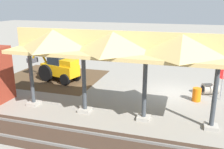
{
  "coord_description": "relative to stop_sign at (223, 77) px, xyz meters",
  "views": [
    {
      "loc": [
        -0.72,
        17.47,
        6.35
      ],
      "look_at": [
        4.05,
        1.93,
        1.6
      ],
      "focal_mm": 40.0,
      "sensor_mm": 36.0,
      "label": 1
    }
  ],
  "objects": [
    {
      "name": "dirt_mound",
      "position": [
        14.47,
        -1.89,
        -1.59
      ],
      "size": [
        5.11,
        5.11,
        1.87
      ],
      "primitive_type": "cone",
      "color": "#4C3823",
      "rests_on": "ground"
    },
    {
      "name": "platform_canopy",
      "position": [
        6.21,
        4.49,
        2.57
      ],
      "size": [
        11.84,
        3.2,
        4.9
      ],
      "color": "#9E998E",
      "rests_on": "ground"
    },
    {
      "name": "ground_plane",
      "position": [
        3.11,
        -0.29,
        -1.59
      ],
      "size": [
        120.0,
        120.0,
        0.0
      ],
      "primitive_type": "plane",
      "color": "gray"
    },
    {
      "name": "backhoe",
      "position": [
        12.47,
        -0.62,
        -0.32
      ],
      "size": [
        5.31,
        2.49,
        2.82
      ],
      "color": "orange",
      "rests_on": "ground"
    },
    {
      "name": "stop_sign",
      "position": [
        0.0,
        0.0,
        0.0
      ],
      "size": [
        0.64,
        0.46,
        2.21
      ],
      "color": "gray",
      "rests_on": "ground"
    },
    {
      "name": "dirt_work_zone",
      "position": [
        13.4,
        -1.23,
        -1.58
      ],
      "size": [
        8.15,
        7.0,
        0.01
      ],
      "primitive_type": "cube",
      "color": "#4C3823",
      "rests_on": "ground"
    },
    {
      "name": "traffic_barrel",
      "position": [
        1.56,
        0.76,
        -1.14
      ],
      "size": [
        0.56,
        0.56,
        0.9
      ],
      "primitive_type": "cylinder",
      "color": "orange",
      "rests_on": "ground"
    },
    {
      "name": "concrete_pipe",
      "position": [
        0.63,
        -0.87,
        -1.18
      ],
      "size": [
        1.28,
        1.13,
        0.81
      ],
      "color": "#9E9384",
      "rests_on": "ground"
    }
  ]
}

